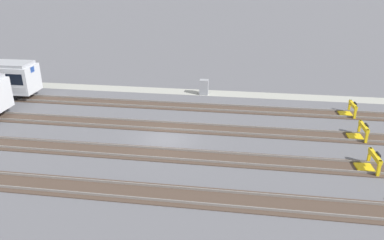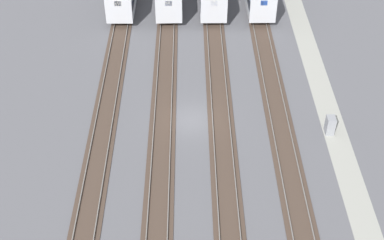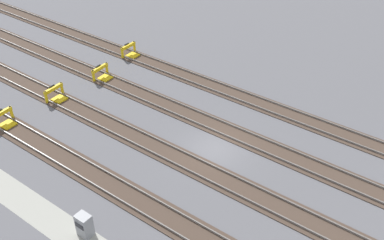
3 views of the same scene
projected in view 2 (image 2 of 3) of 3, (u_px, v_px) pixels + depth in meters
ground_plane at (192, 120)px, 45.78m from camera, size 400.00×400.00×0.00m
service_walkway at (331, 119)px, 45.86m from camera, size 54.00×2.00×0.01m
rail_track_nearest at (279, 119)px, 45.80m from camera, size 90.00×2.23×0.21m
rail_track_near_inner at (221, 120)px, 45.77m from camera, size 90.00×2.24×0.21m
rail_track_middle at (163, 120)px, 45.73m from camera, size 90.00×2.24×0.21m
rail_track_far_inner at (104, 120)px, 45.70m from camera, size 90.00×2.23×0.21m
electrical_cabinet at (330, 125)px, 44.06m from camera, size 0.90×0.73×1.60m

